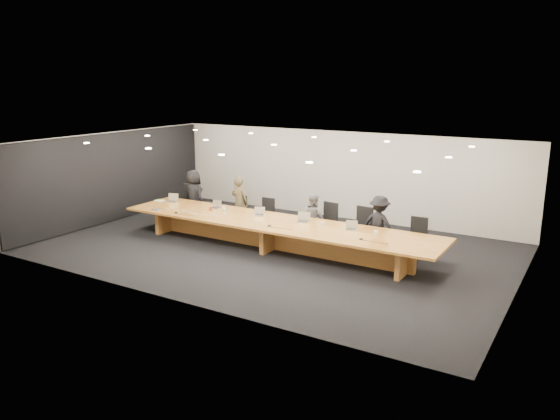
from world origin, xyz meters
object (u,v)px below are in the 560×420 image
(mic_left, at_px, (176,212))
(chair_far_right, at_px, (416,238))
(laptop_e, at_px, (351,225))
(amber_mug, at_px, (211,209))
(person_d, at_px, (379,224))
(av_box, at_px, (156,209))
(chair_far_left, at_px, (188,202))
(person_b, at_px, (240,202))
(chair_left, at_px, (237,212))
(water_bottle, at_px, (224,211))
(laptop_d, at_px, (303,217))
(paper_cup_near, at_px, (323,224))
(person_a, at_px, (194,196))
(laptop_c, at_px, (259,211))
(conference_table, at_px, (274,230))
(laptop_b, at_px, (215,204))
(chair_mid_left, at_px, (265,215))
(person_c, at_px, (313,217))
(mic_center, at_px, (269,225))
(chair_mid_right, at_px, (326,223))
(laptop_a, at_px, (172,198))
(chair_right, at_px, (360,228))
(paper_cup_far, at_px, (376,233))
(mic_right, at_px, (361,239))

(mic_left, bearing_deg, chair_far_right, 16.40)
(laptop_e, height_order, amber_mug, laptop_e)
(person_d, xyz_separation_m, av_box, (-6.04, -1.81, 0.02))
(chair_far_left, height_order, av_box, chair_far_left)
(av_box, bearing_deg, mic_left, -5.48)
(person_b, bearing_deg, chair_left, 48.51)
(person_d, distance_m, water_bottle, 4.26)
(laptop_d, distance_m, paper_cup_near, 0.64)
(person_a, height_order, av_box, person_a)
(mic_left, bearing_deg, chair_far_left, 122.38)
(laptop_c, bearing_deg, chair_far_right, -10.88)
(conference_table, xyz_separation_m, laptop_b, (-2.27, 0.39, 0.35))
(conference_table, height_order, chair_mid_left, chair_mid_left)
(person_b, relative_size, laptop_b, 5.39)
(person_c, xyz_separation_m, mic_center, (-0.40, -1.66, 0.10))
(chair_mid_right, distance_m, laptop_a, 4.90)
(laptop_e, bearing_deg, chair_left, 150.34)
(laptop_e, height_order, av_box, laptop_e)
(chair_right, bearing_deg, mic_left, -152.60)
(mic_center, bearing_deg, laptop_d, 55.78)
(chair_left, bearing_deg, chair_far_left, -175.12)
(chair_left, distance_m, chair_mid_left, 0.92)
(chair_far_left, xyz_separation_m, mic_left, (1.19, -1.88, 0.19))
(laptop_b, bearing_deg, chair_mid_left, 38.23)
(chair_left, height_order, chair_far_right, chair_far_right)
(conference_table, relative_size, person_c, 6.76)
(person_d, bearing_deg, chair_right, 6.97)
(laptop_c, bearing_deg, chair_mid_right, 5.91)
(chair_left, height_order, mic_center, chair_left)
(person_c, bearing_deg, laptop_b, 35.81)
(chair_left, xyz_separation_m, chair_right, (3.98, 0.01, 0.06))
(mic_center, bearing_deg, chair_mid_left, 125.74)
(laptop_d, bearing_deg, paper_cup_far, -16.74)
(chair_right, height_order, laptop_c, chair_right)
(chair_left, height_order, mic_right, chair_left)
(chair_far_left, height_order, water_bottle, chair_far_left)
(chair_mid_left, distance_m, mic_center, 2.17)
(person_b, bearing_deg, amber_mug, 83.39)
(person_c, height_order, paper_cup_near, person_c)
(person_a, bearing_deg, av_box, 107.43)
(water_bottle, distance_m, av_box, 2.05)
(chair_left, xyz_separation_m, paper_cup_far, (4.79, -0.96, 0.29))
(chair_far_right, bearing_deg, mic_left, -165.61)
(chair_right, distance_m, laptop_a, 5.92)
(chair_far_right, xyz_separation_m, water_bottle, (-5.06, -1.28, 0.33))
(amber_mug, xyz_separation_m, mic_center, (2.31, -0.54, -0.04))
(laptop_a, xyz_separation_m, paper_cup_near, (5.23, -0.12, -0.08))
(laptop_e, bearing_deg, chair_far_left, 153.39)
(person_c, relative_size, laptop_c, 4.60)
(av_box, bearing_deg, chair_right, 9.64)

